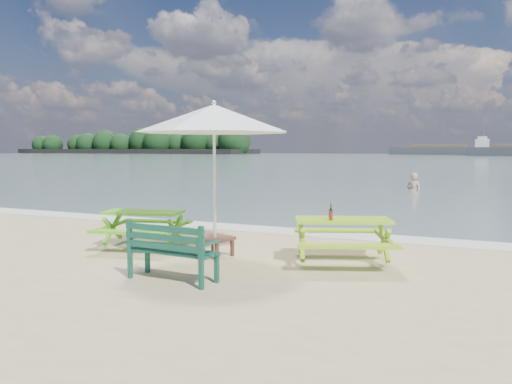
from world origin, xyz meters
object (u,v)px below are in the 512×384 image
at_px(park_bench, 173,263).
at_px(side_table, 215,246).
at_px(picnic_table_left, 143,230).
at_px(swimmer, 414,193).
at_px(picnic_table_right, 343,242).
at_px(patio_umbrella, 214,119).
at_px(beer_bottle, 331,215).

relative_size(park_bench, side_table, 2.21).
xyz_separation_m(picnic_table_left, swimmer, (2.97, 15.84, -0.52)).
bearing_deg(picnic_table_right, park_bench, -133.12).
xyz_separation_m(park_bench, swimmer, (1.15, 17.60, -0.44)).
height_order(picnic_table_left, park_bench, park_bench).
xyz_separation_m(picnic_table_left, side_table, (1.62, -0.19, -0.15)).
distance_m(picnic_table_right, park_bench, 2.75).
relative_size(patio_umbrella, beer_bottle, 11.72).
relative_size(patio_umbrella, swimmer, 1.59).
distance_m(picnic_table_left, patio_umbrella, 2.57).
xyz_separation_m(park_bench, beer_bottle, (1.74, 1.77, 0.55)).
distance_m(picnic_table_left, beer_bottle, 3.60).
bearing_deg(beer_bottle, swimmer, 92.15).
bearing_deg(picnic_table_right, side_table, -168.15).
height_order(park_bench, beer_bottle, beer_bottle).
relative_size(side_table, swimmer, 0.32).
height_order(park_bench, patio_umbrella, patio_umbrella).
bearing_deg(side_table, patio_umbrella, 97.13).
bearing_deg(picnic_table_left, patio_umbrella, -6.67).
xyz_separation_m(park_bench, side_table, (-0.20, 1.57, -0.07)).
height_order(side_table, patio_umbrella, patio_umbrella).
distance_m(picnic_table_left, swimmer, 16.13).
height_order(picnic_table_right, beer_bottle, beer_bottle).
bearing_deg(swimmer, beer_bottle, -87.85).
height_order(picnic_table_right, patio_umbrella, patio_umbrella).
height_order(picnic_table_right, side_table, picnic_table_right).
xyz_separation_m(beer_bottle, swimmer, (-0.60, 15.83, -0.99)).
distance_m(picnic_table_left, side_table, 1.63).
distance_m(picnic_table_right, patio_umbrella, 2.90).
height_order(picnic_table_right, swimmer, swimmer).
bearing_deg(patio_umbrella, park_bench, -82.64).
relative_size(picnic_table_left, park_bench, 1.41).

